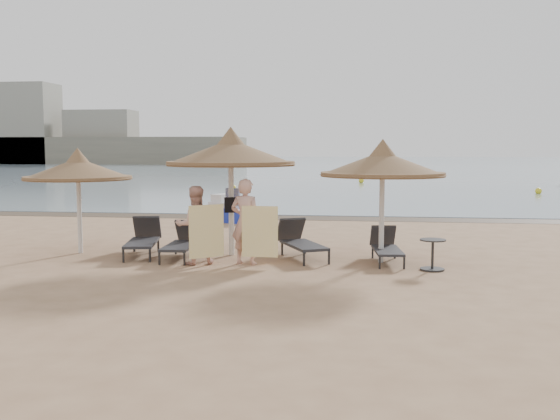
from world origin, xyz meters
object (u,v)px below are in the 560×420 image
(person_left, at_px, (195,219))
(person_right, at_px, (246,215))
(palapa_left, at_px, (78,169))
(lounger_near_right, at_px, (300,241))
(lounger_far_right, at_px, (386,246))
(palapa_center, at_px, (231,153))
(side_table, at_px, (433,256))
(pedal_boat, at_px, (231,211))
(palapa_right, at_px, (382,164))
(lounger_near_left, at_px, (183,241))
(lounger_far_left, at_px, (144,238))

(person_left, xyz_separation_m, person_right, (1.09, 0.14, 0.09))
(palapa_left, bearing_deg, lounger_near_right, 1.13)
(person_left, bearing_deg, lounger_far_right, 167.67)
(palapa_center, bearing_deg, lounger_far_right, -5.43)
(person_left, bearing_deg, side_table, 155.37)
(lounger_near_right, relative_size, pedal_boat, 0.88)
(palapa_right, distance_m, lounger_near_left, 4.87)
(palapa_right, xyz_separation_m, person_right, (-2.92, -0.60, -1.08))
(palapa_center, distance_m, lounger_far_right, 4.15)
(person_left, bearing_deg, pedal_boat, -108.18)
(palapa_left, bearing_deg, person_right, -12.07)
(palapa_right, xyz_separation_m, lounger_far_right, (0.11, 0.15, -1.82))
(palapa_center, relative_size, side_table, 4.71)
(lounger_far_left, relative_size, lounger_near_left, 1.09)
(palapa_left, bearing_deg, palapa_right, -2.41)
(lounger_near_left, bearing_deg, lounger_far_left, 164.50)
(palapa_center, xyz_separation_m, person_right, (0.55, -1.09, -1.32))
(lounger_near_left, bearing_deg, person_left, -60.00)
(side_table, bearing_deg, palapa_right, 143.93)
(lounger_far_left, height_order, pedal_boat, pedal_boat)
(lounger_near_right, distance_m, person_left, 2.53)
(lounger_far_right, distance_m, person_left, 4.28)
(palapa_left, bearing_deg, side_table, -7.33)
(palapa_left, bearing_deg, person_left, -18.51)
(palapa_left, distance_m, side_table, 8.41)
(palapa_left, relative_size, lounger_near_left, 1.37)
(lounger_far_right, height_order, person_left, person_left)
(lounger_far_left, relative_size, side_table, 3.13)
(palapa_left, xyz_separation_m, lounger_near_left, (2.62, -0.24, -1.64))
(lounger_far_left, relative_size, person_left, 1.02)
(pedal_boat, bearing_deg, lounger_near_left, -62.17)
(palapa_center, height_order, pedal_boat, palapa_center)
(palapa_left, height_order, lounger_far_left, palapa_left)
(side_table, relative_size, pedal_boat, 0.28)
(palapa_right, relative_size, pedal_boat, 1.20)
(lounger_far_left, distance_m, lounger_far_right, 5.67)
(lounger_far_left, distance_m, lounger_near_right, 3.71)
(person_left, height_order, person_right, person_right)
(palapa_center, bearing_deg, side_table, -15.43)
(person_left, distance_m, person_right, 1.11)
(lounger_near_right, bearing_deg, palapa_left, 154.93)
(lounger_far_left, distance_m, side_table, 6.67)
(lounger_near_left, distance_m, person_right, 1.87)
(lounger_near_right, height_order, person_right, person_right)
(palapa_center, relative_size, person_left, 1.53)
(side_table, height_order, pedal_boat, pedal_boat)
(palapa_center, height_order, lounger_far_right, palapa_center)
(lounger_near_left, bearing_deg, lounger_far_right, -1.06)
(palapa_right, distance_m, lounger_far_right, 1.83)
(lounger_far_left, distance_m, lounger_near_left, 1.06)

